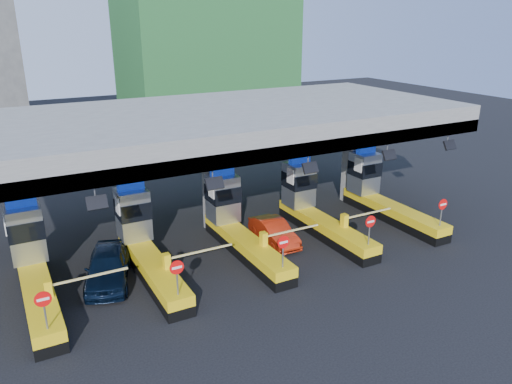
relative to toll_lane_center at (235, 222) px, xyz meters
name	(u,v)px	position (x,y,z in m)	size (l,w,h in m)	color
ground	(238,248)	(0.00, -0.28, -1.40)	(120.00, 120.00, 0.00)	black
toll_canopy	(213,126)	(0.00, 2.59, 4.74)	(28.00, 12.09, 7.00)	slate
toll_lane_far_left	(32,264)	(-10.00, 0.00, 0.00)	(4.43, 8.00, 4.16)	black
toll_lane_left	(143,241)	(-5.00, 0.00, 0.00)	(4.43, 8.00, 4.16)	black
toll_lane_center	(235,222)	(0.00, 0.00, 0.00)	(4.43, 8.00, 4.16)	black
toll_lane_right	(313,206)	(5.00, 0.00, 0.00)	(4.43, 8.00, 4.16)	black
toll_lane_far_right	(379,193)	(10.00, 0.00, 0.00)	(4.43, 8.00, 4.16)	black
van	(108,266)	(-6.91, -0.66, -0.60)	(1.89, 4.70, 1.60)	black
red_car	(274,232)	(2.05, -0.61, -0.75)	(1.36, 3.91, 1.29)	#B7260E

